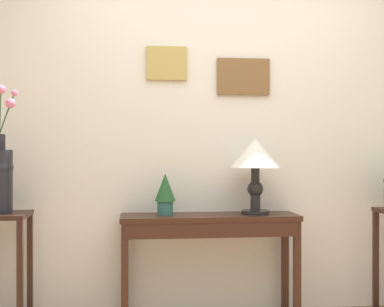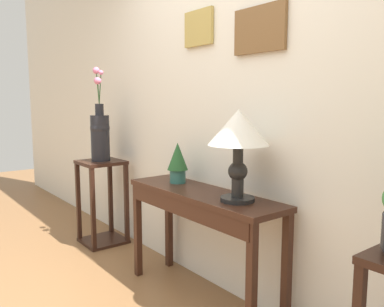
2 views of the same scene
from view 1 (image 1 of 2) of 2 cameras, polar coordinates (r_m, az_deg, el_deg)
back_wall_with_art at (r=3.90m, az=2.82°, el=3.65°), size 9.00×0.13×2.80m
console_table at (r=3.64m, az=1.94°, el=-8.44°), size 1.22×0.35×0.73m
table_lamp at (r=3.68m, az=6.85°, el=-0.54°), size 0.35×0.35×0.52m
potted_plant_on_console at (r=3.63m, az=-2.92°, el=-4.16°), size 0.14×0.14×0.28m
flower_vase_tall_left at (r=3.64m, az=-20.06°, el=-2.02°), size 0.21×0.17×0.83m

